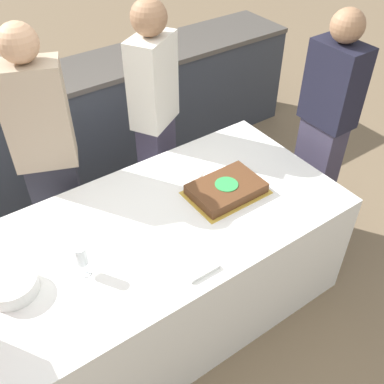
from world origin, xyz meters
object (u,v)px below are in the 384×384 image
(cake, at_px, (226,189))
(person_standing_back, at_px, (48,157))
(person_cutting_cake, at_px, (155,119))
(person_seated_right, at_px, (323,133))
(wine_glass, at_px, (81,256))
(plate_stack, at_px, (12,285))

(cake, xyz_separation_m, person_standing_back, (-0.74, 0.76, 0.08))
(person_cutting_cake, bearing_deg, person_seated_right, 106.83)
(cake, height_order, person_standing_back, person_standing_back)
(wine_glass, bearing_deg, cake, 4.16)
(person_cutting_cake, relative_size, person_seated_right, 1.01)
(person_standing_back, bearing_deg, cake, 156.47)
(person_cutting_cake, bearing_deg, cake, 59.05)
(wine_glass, xyz_separation_m, person_standing_back, (0.16, 0.83, -0.00))
(plate_stack, height_order, person_standing_back, person_standing_back)
(wine_glass, bearing_deg, person_cutting_cake, 42.39)
(wine_glass, xyz_separation_m, person_seated_right, (1.72, 0.09, -0.02))
(person_cutting_cake, xyz_separation_m, person_standing_back, (-0.74, 0.00, 0.00))
(wine_glass, relative_size, person_seated_right, 0.10)
(plate_stack, distance_m, person_seated_right, 2.03)
(plate_stack, bearing_deg, person_seated_right, 0.01)
(cake, bearing_deg, plate_stack, 178.87)
(cake, bearing_deg, person_standing_back, 134.29)
(person_seated_right, distance_m, person_standing_back, 1.72)
(cake, height_order, wine_glass, wine_glass)
(plate_stack, height_order, person_seated_right, person_seated_right)
(person_standing_back, bearing_deg, person_seated_right, 176.82)
(wine_glass, height_order, person_standing_back, person_standing_back)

